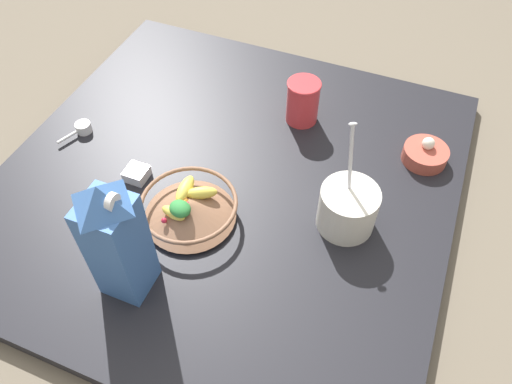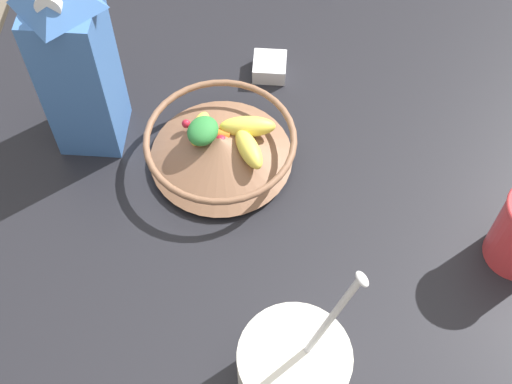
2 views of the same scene
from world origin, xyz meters
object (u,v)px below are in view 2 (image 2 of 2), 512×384
fruit_bowl (221,145)px  yogurt_tub (293,370)px  spice_jar (270,67)px  milk_carton (76,62)px

fruit_bowl → yogurt_tub: size_ratio=0.88×
yogurt_tub → spice_jar: yogurt_tub is taller
milk_carton → yogurt_tub: bearing=-49.8°
milk_carton → fruit_bowl: bearing=-11.0°
milk_carton → yogurt_tub: size_ratio=1.23×
fruit_bowl → milk_carton: size_ratio=0.72×
fruit_bowl → milk_carton: bearing=169.0°
fruit_bowl → yogurt_tub: 0.36m
fruit_bowl → spice_jar: 0.19m
fruit_bowl → spice_jar: fruit_bowl is taller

